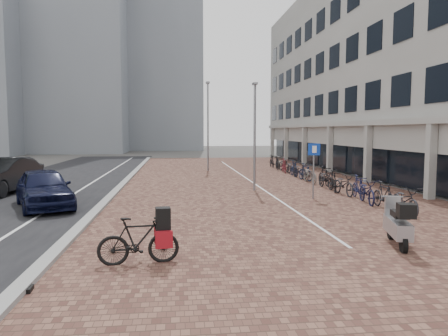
# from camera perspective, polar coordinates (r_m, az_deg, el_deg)

# --- Properties ---
(ground) EXTENTS (140.00, 140.00, 0.00)m
(ground) POSITION_cam_1_polar(r_m,az_deg,el_deg) (13.44, 2.96, -7.80)
(ground) COLOR #474442
(ground) RESTS_ON ground
(plaza_brick) EXTENTS (14.50, 42.00, 0.04)m
(plaza_brick) POSITION_cam_1_polar(r_m,az_deg,el_deg) (25.45, 2.93, -1.66)
(plaza_brick) COLOR brown
(plaza_brick) RESTS_ON ground
(street_asphalt) EXTENTS (8.00, 50.00, 0.03)m
(street_asphalt) POSITION_cam_1_polar(r_m,az_deg,el_deg) (26.01, -21.74, -1.88)
(street_asphalt) COLOR black
(street_asphalt) RESTS_ON ground
(curb) EXTENTS (0.35, 42.00, 0.14)m
(curb) POSITION_cam_1_polar(r_m,az_deg,el_deg) (25.26, -13.17, -1.70)
(curb) COLOR gray
(curb) RESTS_ON ground
(lane_line) EXTENTS (0.12, 44.00, 0.00)m
(lane_line) POSITION_cam_1_polar(r_m,az_deg,el_deg) (25.56, -17.41, -1.83)
(lane_line) COLOR white
(lane_line) RESTS_ON street_asphalt
(parking_line) EXTENTS (0.10, 30.00, 0.00)m
(parking_line) POSITION_cam_1_polar(r_m,az_deg,el_deg) (25.48, 3.37, -1.59)
(parking_line) COLOR white
(parking_line) RESTS_ON plaza_brick
(office_building) EXTENTS (8.40, 40.00, 15.00)m
(office_building) POSITION_cam_1_polar(r_m,az_deg,el_deg) (33.10, 21.45, 14.22)
(office_building) COLOR #A7A7A1
(office_building) RESTS_ON ground
(bg_towers) EXTENTS (33.00, 23.00, 32.00)m
(bg_towers) POSITION_cam_1_polar(r_m,az_deg,el_deg) (63.99, -18.04, 14.72)
(bg_towers) COLOR gray
(bg_towers) RESTS_ON ground
(car_navy) EXTENTS (3.48, 4.88, 1.54)m
(car_navy) POSITION_cam_1_polar(r_m,az_deg,el_deg) (17.75, -23.34, -2.53)
(car_navy) COLOR black
(car_navy) RESTS_ON ground
(car_dark) EXTENTS (2.49, 5.41, 1.72)m
(car_dark) POSITION_cam_1_polar(r_m,az_deg,el_deg) (22.62, -28.06, -0.93)
(car_dark) COLOR black
(car_dark) RESTS_ON ground
(hero_bike) EXTENTS (1.86, 0.70, 1.28)m
(hero_bike) POSITION_cam_1_polar(r_m,az_deg,el_deg) (9.66, -11.58, -9.58)
(hero_bike) COLOR black
(hero_bike) RESTS_ON ground
(shoes) EXTENTS (0.42, 0.36, 0.10)m
(shoes) POSITION_cam_1_polar(r_m,az_deg,el_deg) (8.84, -25.64, -14.90)
(shoes) COLOR black
(shoes) RESTS_ON ground
(scooter_front) EXTENTS (1.04, 1.92, 1.26)m
(scooter_front) POSITION_cam_1_polar(r_m,az_deg,el_deg) (11.78, 22.59, -6.90)
(scooter_front) COLOR #97979C
(scooter_front) RESTS_ON ground
(parking_sign) EXTENTS (0.51, 0.14, 2.45)m
(parking_sign) POSITION_cam_1_polar(r_m,az_deg,el_deg) (18.61, 12.14, 0.81)
(parking_sign) COLOR slate
(parking_sign) RESTS_ON ground
(lamp_near) EXTENTS (0.12, 0.12, 5.29)m
(lamp_near) POSITION_cam_1_polar(r_m,az_deg,el_deg) (20.78, 4.20, 4.11)
(lamp_near) COLOR gray
(lamp_near) RESTS_ON ground
(lamp_far) EXTENTS (0.12, 0.12, 6.53)m
(lamp_far) POSITION_cam_1_polar(r_m,az_deg,el_deg) (31.17, -2.21, 5.58)
(lamp_far) COLOR slate
(lamp_far) RESTS_ON ground
(bike_row) EXTENTS (1.29, 21.45, 1.05)m
(bike_row) POSITION_cam_1_polar(r_m,az_deg,el_deg) (24.96, 11.74, -0.71)
(bike_row) COLOR black
(bike_row) RESTS_ON ground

